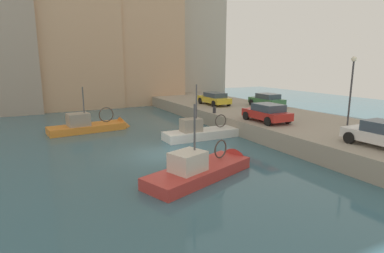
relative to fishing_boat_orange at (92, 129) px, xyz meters
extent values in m
plane|color=#386070|center=(2.70, -9.05, -0.16)|extent=(80.00, 80.00, 0.00)
cube|color=#9E9384|center=(14.20, -9.05, 0.44)|extent=(9.00, 56.00, 1.20)
cube|color=orange|center=(-0.42, -0.05, -0.16)|extent=(6.21, 2.66, 1.11)
cone|color=orange|center=(2.92, 0.32, -0.16)|extent=(1.09, 1.91, 1.82)
cube|color=#B2A893|center=(-0.42, -0.05, 0.34)|extent=(5.95, 2.48, 0.08)
cube|color=gray|center=(-1.05, -0.12, 0.89)|extent=(1.81, 1.65, 1.02)
cylinder|color=#4C4C51|center=(-0.55, -0.06, 1.92)|extent=(0.10, 0.10, 3.17)
torus|color=#3F3833|center=(1.25, 0.13, 1.08)|extent=(1.27, 0.22, 1.27)
sphere|color=white|center=(-2.34, 0.86, 0.00)|extent=(0.32, 0.32, 0.32)
cube|color=#BC3833|center=(2.82, -13.65, -0.16)|extent=(6.38, 3.95, 1.16)
cone|color=#BC3833|center=(6.00, -12.48, -0.16)|extent=(1.46, 1.98, 1.77)
cube|color=#896B4C|center=(2.82, -13.65, 0.36)|extent=(6.10, 3.72, 0.08)
cube|color=beige|center=(2.05, -13.93, 0.87)|extent=(1.91, 1.74, 0.96)
cylinder|color=#4C4C51|center=(2.49, -13.77, 1.96)|extent=(0.10, 0.10, 3.22)
torus|color=#3F3833|center=(4.42, -13.06, 0.97)|extent=(0.98, 0.43, 1.01)
sphere|color=white|center=(0.74, -13.26, 0.01)|extent=(0.32, 0.32, 0.32)
cube|color=white|center=(6.94, -6.43, -0.16)|extent=(5.90, 1.77, 1.24)
cone|color=white|center=(10.24, -6.43, -0.16)|extent=(0.90, 1.58, 1.58)
cube|color=#B2A893|center=(6.94, -6.43, 0.39)|extent=(5.66, 1.63, 0.08)
cube|color=gray|center=(6.02, -6.44, 0.91)|extent=(1.48, 1.05, 0.96)
cylinder|color=#4C4C51|center=(6.47, -6.44, 2.14)|extent=(0.10, 0.10, 3.49)
torus|color=#3F3833|center=(8.59, -6.43, 1.01)|extent=(1.02, 0.08, 1.02)
sphere|color=white|center=(5.17, -5.47, 0.02)|extent=(0.32, 0.32, 0.32)
cube|color=gold|center=(12.80, 1.59, 1.59)|extent=(1.78, 4.29, 0.57)
cube|color=#384756|center=(12.80, 1.37, 2.11)|extent=(1.55, 2.41, 0.46)
cylinder|color=black|center=(11.95, 3.05, 1.36)|extent=(0.23, 0.64, 0.64)
cylinder|color=black|center=(13.69, 3.03, 1.36)|extent=(0.23, 0.64, 0.64)
cylinder|color=black|center=(11.92, 0.15, 1.36)|extent=(0.23, 0.64, 0.64)
cylinder|color=black|center=(13.65, 0.13, 1.36)|extent=(0.23, 0.64, 0.64)
cube|color=red|center=(11.46, -8.34, 1.59)|extent=(1.90, 3.86, 0.58)
cube|color=#384756|center=(11.45, -8.54, 2.15)|extent=(1.65, 2.17, 0.53)
cylinder|color=black|center=(10.55, -7.03, 1.36)|extent=(0.23, 0.64, 0.64)
cylinder|color=black|center=(12.40, -7.05, 1.36)|extent=(0.23, 0.64, 0.64)
cylinder|color=black|center=(10.52, -9.64, 1.36)|extent=(0.23, 0.64, 0.64)
cylinder|color=black|center=(12.36, -9.66, 1.36)|extent=(0.23, 0.64, 0.64)
cube|color=silver|center=(12.16, -16.88, 1.59)|extent=(1.70, 4.01, 0.56)
cylinder|color=black|center=(11.31, -15.52, 1.36)|extent=(0.22, 0.64, 0.64)
cylinder|color=black|center=(13.00, -15.52, 1.36)|extent=(0.22, 0.64, 0.64)
cube|color=#387547|center=(16.84, -1.96, 1.59)|extent=(1.87, 3.86, 0.57)
cube|color=#384756|center=(16.84, -2.15, 2.12)|extent=(1.62, 2.17, 0.48)
cylinder|color=black|center=(15.99, -0.65, 1.36)|extent=(0.24, 0.65, 0.64)
cylinder|color=black|center=(17.76, -0.69, 1.36)|extent=(0.24, 0.65, 0.64)
cylinder|color=black|center=(15.92, -3.24, 1.36)|extent=(0.24, 0.65, 0.64)
cylinder|color=black|center=(17.70, -3.28, 1.36)|extent=(0.24, 0.65, 0.64)
cylinder|color=#2D2D33|center=(10.05, -3.05, 1.31)|extent=(0.28, 0.28, 0.55)
cylinder|color=#38383D|center=(15.70, -12.11, 3.29)|extent=(0.12, 0.12, 4.50)
sphere|color=#F2EACC|center=(15.70, -12.11, 5.69)|extent=(0.36, 0.36, 0.36)
cube|color=tan|center=(9.93, 15.99, 11.51)|extent=(9.10, 8.03, 23.34)
cube|color=tan|center=(0.93, 15.54, 11.60)|extent=(10.23, 7.71, 23.53)
cube|color=#B2A899|center=(18.77, 17.98, 10.64)|extent=(7.61, 6.84, 21.62)
camera|label=1|loc=(-4.26, -26.70, 5.54)|focal=29.47mm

